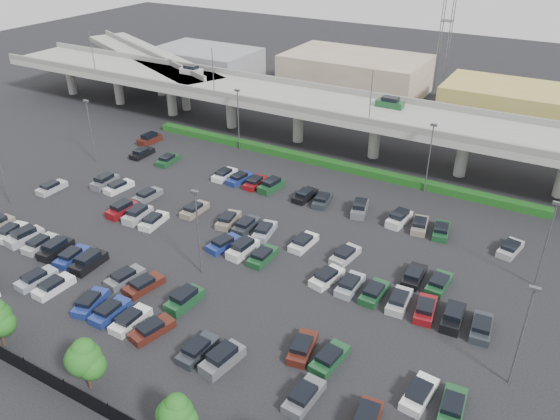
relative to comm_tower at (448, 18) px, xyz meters
name	(u,v)px	position (x,y,z in m)	size (l,w,h in m)	color
ground	(241,239)	(-4.00, -74.00, -15.61)	(280.00, 280.00, 0.00)	black
overpass	(346,111)	(-4.25, -41.99, -8.64)	(150.00, 13.00, 15.80)	gray
on_ramp	(149,59)	(-56.10, -30.95, -8.76)	(50.93, 30.13, 8.80)	gray
hedge	(327,163)	(-4.00, -49.00, -15.06)	(66.00, 1.60, 1.10)	#134113
fence	(57,384)	(-4.05, -102.00, -14.71)	(70.00, 0.10, 2.00)	black
tree_row	(71,353)	(-3.30, -100.53, -12.09)	(65.07, 3.66, 5.94)	#332316
parked_cars	(214,248)	(-5.03, -78.09, -15.01)	(63.09, 41.62, 1.67)	white
light_poles	(220,180)	(-8.12, -72.00, -9.37)	(66.90, 48.38, 10.30)	#535358
distant_buildings	(465,94)	(8.38, -12.19, -11.87)	(138.00, 24.00, 9.00)	gray
comm_tower	(448,18)	(0.00, 0.00, 0.00)	(2.40, 2.40, 30.00)	#535358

